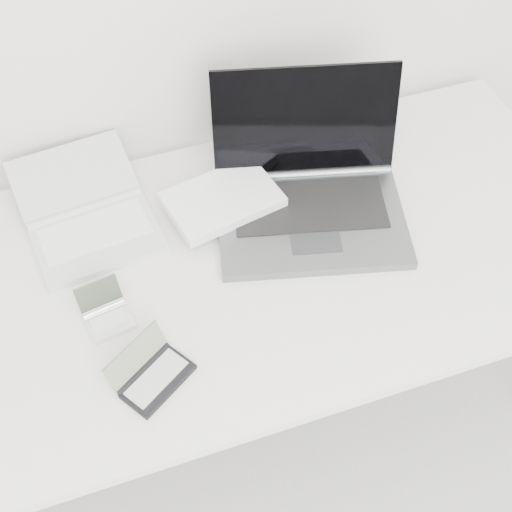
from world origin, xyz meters
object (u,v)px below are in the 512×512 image
object	(u,v)px
desk	(263,268)
laptop_large	(291,194)
palmtop_charcoal	(152,375)
netbook_open_white	(90,221)

from	to	relation	value
desk	laptop_large	distance (m)	0.19
desk	palmtop_charcoal	xyz separation A→B (m)	(-0.31, -0.22, 0.06)
laptop_large	desk	bearing A→B (deg)	-119.21
desk	laptop_large	xyz separation A→B (m)	(0.11, 0.12, 0.09)
laptop_large	netbook_open_white	world-z (taller)	laptop_large
laptop_large	palmtop_charcoal	distance (m)	0.54
desk	palmtop_charcoal	distance (m)	0.39
laptop_large	palmtop_charcoal	bearing A→B (deg)	-126.93
netbook_open_white	palmtop_charcoal	world-z (taller)	netbook_open_white
desk	netbook_open_white	world-z (taller)	netbook_open_white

